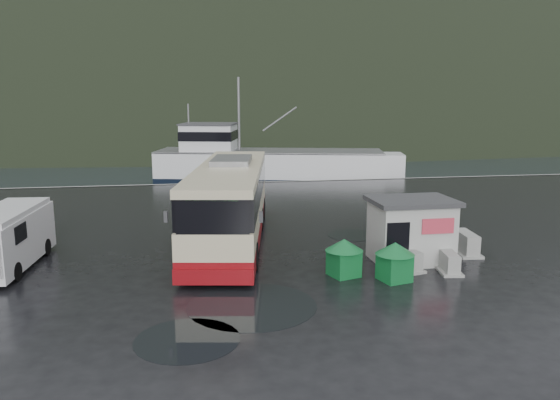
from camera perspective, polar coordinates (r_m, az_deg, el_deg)
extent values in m
plane|color=black|center=(21.33, -5.51, -6.61)|extent=(160.00, 160.00, 0.00)
cube|color=black|center=(130.48, -8.96, 7.84)|extent=(300.00, 180.00, 0.02)
cube|color=#999993|center=(40.84, -7.49, 1.72)|extent=(160.00, 0.60, 1.50)
ellipsoid|color=black|center=(270.63, -7.16, 9.34)|extent=(780.00, 540.00, 570.00)
cylinder|color=black|center=(17.18, -2.95, -10.94)|extent=(4.04, 4.04, 0.01)
cylinder|color=black|center=(15.14, -9.67, -14.19)|extent=(2.83, 2.83, 0.01)
cylinder|color=black|center=(25.67, 7.54, -3.65)|extent=(2.28, 2.28, 0.01)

